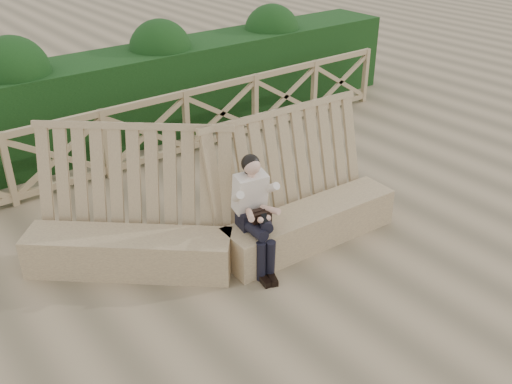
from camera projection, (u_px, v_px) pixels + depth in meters
ground at (293, 265)px, 6.80m from camera, size 60.00×60.00×0.00m
bench at (222, 223)px, 6.86m from camera, size 4.33×2.32×1.62m
woman at (255, 208)px, 6.49m from camera, size 0.45×0.82×1.38m
guardrail at (147, 133)px, 8.97m from camera, size 10.10×0.09×1.10m
hedge at (112, 101)px, 9.71m from camera, size 12.00×1.20×1.50m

